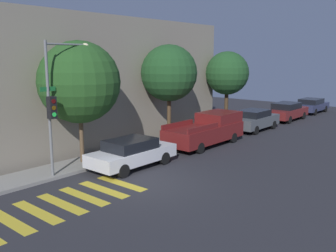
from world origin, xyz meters
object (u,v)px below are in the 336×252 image
sedan_near_corner (132,153)px  pickup_truck (207,129)px  tree_midblock (169,73)px  tree_far_end (227,73)px  sedan_far_end (287,111)px  sedan_tail_of_row (311,105)px  tree_near_corner (79,82)px  traffic_light_pole (59,92)px  sedan_middle (254,120)px

sedan_near_corner → pickup_truck: bearing=0.0°
tree_midblock → tree_far_end: 6.41m
pickup_truck → sedan_far_end: 11.24m
sedan_tail_of_row → tree_near_corner: (-24.04, 2.13, 3.23)m
sedan_near_corner → sedan_tail_of_row: 22.83m
traffic_light_pole → sedan_tail_of_row: traffic_light_pole is taller
traffic_light_pole → sedan_far_end: (20.24, -1.27, -2.89)m
traffic_light_pole → tree_midblock: tree_midblock is taller
pickup_truck → tree_midblock: bearing=114.5°
sedan_far_end → pickup_truck: bearing=180.0°
tree_near_corner → pickup_truck: bearing=-16.2°
tree_near_corner → sedan_far_end: bearing=-6.5°
sedan_middle → tree_far_end: 3.82m
sedan_middle → tree_near_corner: (-13.03, 2.13, 3.17)m
pickup_truck → sedan_middle: pickup_truck is taller
pickup_truck → tree_near_corner: size_ratio=0.94×
pickup_truck → sedan_far_end: (11.24, -0.00, -0.14)m
sedan_near_corner → tree_midblock: size_ratio=0.74×
pickup_truck → sedan_middle: size_ratio=1.28×
sedan_middle → tree_midblock: (-6.66, 2.13, 3.37)m
tree_near_corner → tree_midblock: tree_near_corner is taller
sedan_middle → pickup_truck: bearing=180.0°
sedan_far_end → tree_midblock: (-12.21, 2.13, 3.38)m
pickup_truck → tree_near_corner: 8.23m
tree_midblock → traffic_light_pole: bearing=-173.9°
pickup_truck → sedan_tail_of_row: pickup_truck is taller
sedan_middle → tree_midblock: tree_midblock is taller
sedan_middle → tree_far_end: tree_far_end is taller
sedan_near_corner → sedan_far_end: bearing=-0.0°
tree_midblock → tree_far_end: size_ratio=1.06×
sedan_near_corner → sedan_far_end: size_ratio=0.94×
tree_far_end → tree_midblock: bearing=-180.0°
tree_far_end → sedan_tail_of_row: bearing=-10.7°
tree_far_end → traffic_light_pole: bearing=-176.6°
sedan_tail_of_row → tree_midblock: 18.12m
tree_near_corner → tree_midblock: size_ratio=1.00×
pickup_truck → tree_far_end: tree_far_end is taller
tree_midblock → sedan_far_end: bearing=-9.9°
tree_near_corner → traffic_light_pole: bearing=-152.7°
tree_midblock → tree_far_end: bearing=0.0°
sedan_far_end → sedan_tail_of_row: sedan_far_end is taller
sedan_far_end → traffic_light_pole: bearing=176.4°
traffic_light_pole → sedan_middle: 15.03m
sedan_near_corner → sedan_middle: (11.82, -0.00, 0.04)m
sedan_near_corner → tree_far_end: tree_far_end is taller
sedan_tail_of_row → pickup_truck: bearing=180.0°
sedan_tail_of_row → tree_midblock: bearing=173.1°
sedan_far_end → sedan_tail_of_row: 5.46m
traffic_light_pole → tree_far_end: traffic_light_pole is taller
sedan_tail_of_row → sedan_middle: bearing=180.0°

